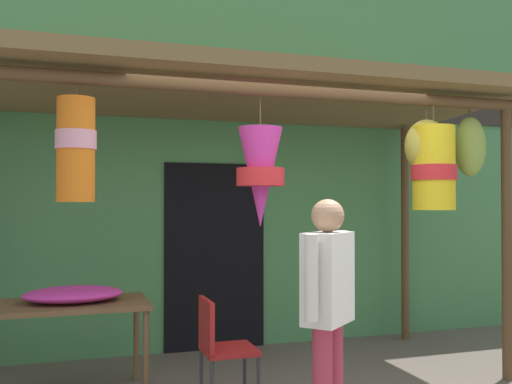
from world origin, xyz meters
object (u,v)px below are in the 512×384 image
customer_foreground (328,300)px  folding_chair (220,342)px  display_table (65,313)px  flower_heap_on_table (75,294)px

customer_foreground → folding_chair: bearing=119.1°
folding_chair → display_table: bearing=151.9°
customer_foreground → display_table: bearing=137.4°
display_table → folding_chair: 1.29m
folding_chair → customer_foreground: bearing=-60.9°
folding_chair → flower_heap_on_table: bearing=149.9°
display_table → customer_foreground: bearing=-42.6°
flower_heap_on_table → customer_foreground: (1.54, -1.50, 0.11)m
folding_chair → customer_foreground: size_ratio=0.52×
display_table → flower_heap_on_table: (0.08, 0.01, 0.14)m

